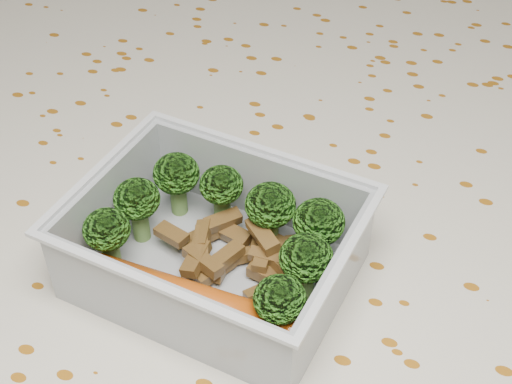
% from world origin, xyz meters
% --- Properties ---
extents(dining_table, '(1.40, 0.90, 0.75)m').
position_xyz_m(dining_table, '(0.00, 0.00, 0.67)').
color(dining_table, brown).
rests_on(dining_table, ground).
extents(tablecloth, '(1.46, 0.96, 0.19)m').
position_xyz_m(tablecloth, '(0.00, 0.00, 0.72)').
color(tablecloth, beige).
rests_on(tablecloth, dining_table).
extents(lunch_container, '(0.18, 0.15, 0.06)m').
position_xyz_m(lunch_container, '(-0.01, -0.05, 0.78)').
color(lunch_container, '#B6BCC3').
rests_on(lunch_container, tablecloth).
extents(broccoli_florets, '(0.15, 0.10, 0.05)m').
position_xyz_m(broccoli_florets, '(-0.01, -0.03, 0.79)').
color(broccoli_florets, '#608C3F').
rests_on(broccoli_florets, lunch_container).
extents(meat_pile, '(0.10, 0.06, 0.03)m').
position_xyz_m(meat_pile, '(-0.00, -0.04, 0.77)').
color(meat_pile, brown).
rests_on(meat_pile, lunch_container).
extents(sausage, '(0.14, 0.02, 0.02)m').
position_xyz_m(sausage, '(-0.01, -0.08, 0.77)').
color(sausage, '#AF460E').
rests_on(sausage, lunch_container).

